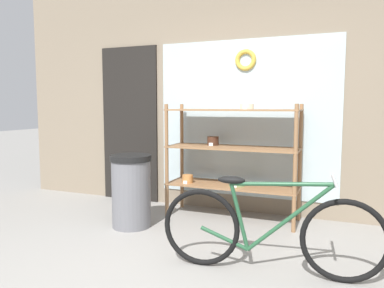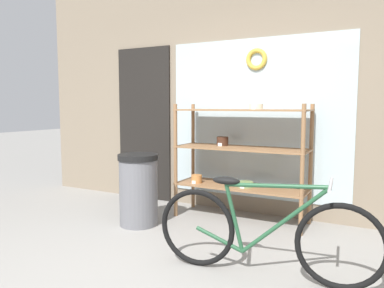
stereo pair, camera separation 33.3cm
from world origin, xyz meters
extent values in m
cube|color=gray|center=(0.00, 2.28, 1.94)|extent=(6.17, 0.08, 3.89)
cube|color=silver|center=(0.20, 2.23, 1.15)|extent=(2.20, 0.02, 1.90)
cube|color=black|center=(-1.42, 2.22, 1.05)|extent=(0.84, 0.03, 2.10)
torus|color=gold|center=(0.20, 2.21, 1.85)|extent=(0.26, 0.06, 0.26)
cylinder|color=#8E6642|center=(-0.59, 1.67, 0.66)|extent=(0.04, 0.04, 1.33)
cylinder|color=#8E6642|center=(0.87, 1.67, 0.66)|extent=(0.04, 0.04, 1.33)
cylinder|color=#8E6642|center=(-0.59, 2.11, 0.66)|extent=(0.04, 0.04, 1.33)
cylinder|color=#8E6642|center=(0.87, 2.11, 0.66)|extent=(0.04, 0.04, 1.33)
cube|color=#8E6642|center=(0.14, 1.89, 0.39)|extent=(1.51, 0.48, 0.02)
cube|color=#8E6642|center=(0.14, 1.89, 0.83)|extent=(1.51, 0.48, 0.02)
cube|color=#8E6642|center=(0.14, 1.89, 1.26)|extent=(1.51, 0.48, 0.02)
cylinder|color=#7A995B|center=(0.21, 1.86, 0.43)|extent=(0.18, 0.18, 0.06)
cube|color=white|center=(0.21, 1.76, 0.42)|extent=(0.05, 0.00, 0.04)
cylinder|color=#C67F42|center=(-0.38, 1.81, 0.44)|extent=(0.13, 0.13, 0.09)
cube|color=white|center=(-0.38, 1.74, 0.42)|extent=(0.05, 0.00, 0.04)
cylinder|color=beige|center=(0.29, 1.97, 1.30)|extent=(0.15, 0.15, 0.06)
cube|color=white|center=(0.29, 1.89, 1.29)|extent=(0.05, 0.00, 0.04)
cylinder|color=#422619|center=(-0.12, 1.98, 0.89)|extent=(0.14, 0.14, 0.10)
cube|color=white|center=(-0.12, 1.90, 0.86)|extent=(0.05, 0.00, 0.04)
torus|color=black|center=(0.27, 0.56, 0.32)|extent=(0.64, 0.11, 0.64)
torus|color=black|center=(1.36, 0.67, 0.32)|extent=(0.64, 0.11, 0.64)
cylinder|color=#235133|center=(0.96, 0.63, 0.46)|extent=(0.65, 0.10, 0.59)
cylinder|color=#235133|center=(0.89, 0.62, 0.72)|extent=(0.77, 0.11, 0.07)
cylinder|color=#235133|center=(0.58, 0.59, 0.44)|extent=(0.17, 0.05, 0.53)
cylinder|color=#235133|center=(0.46, 0.58, 0.25)|extent=(0.39, 0.07, 0.17)
ellipsoid|color=black|center=(0.51, 0.58, 0.73)|extent=(0.23, 0.11, 0.06)
cylinder|color=#B2B2B7|center=(1.27, 0.66, 0.76)|extent=(0.07, 0.46, 0.02)
cylinder|color=slate|center=(-0.79, 1.20, 0.39)|extent=(0.42, 0.42, 0.78)
cylinder|color=black|center=(-0.79, 1.20, 0.75)|extent=(0.44, 0.44, 0.06)
camera|label=1|loc=(1.33, -2.22, 1.31)|focal=35.00mm
camera|label=2|loc=(1.63, -2.08, 1.31)|focal=35.00mm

